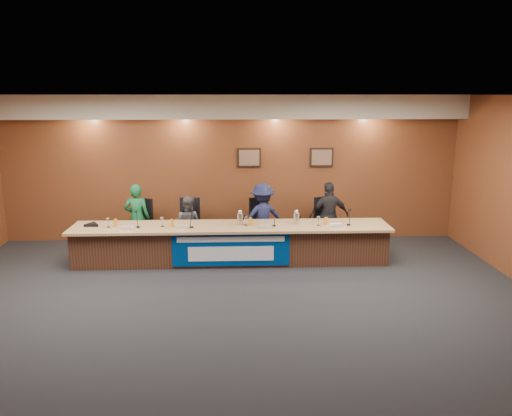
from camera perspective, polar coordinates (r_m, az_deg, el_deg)
The scene contains 39 objects.
floor at distance 7.64m, azimuth -2.96°, elevation -12.02°, with size 10.00×10.00×0.00m, color black.
ceiling at distance 6.93m, azimuth -3.27°, elevation 12.74°, with size 10.00×8.00×0.04m, color silver.
wall_back at distance 11.05m, azimuth -2.87°, elevation 4.49°, with size 10.00×0.04×3.20m, color brown.
soffit at distance 10.68m, azimuth -2.96°, elevation 11.47°, with size 10.00×0.50×0.50m, color beige.
dais_body at distance 9.76m, azimuth -2.86°, elevation -4.18°, with size 6.00×0.80×0.70m, color #462617.
dais_top at distance 9.61m, azimuth -2.88°, elevation -2.13°, with size 6.10×0.95×0.05m, color tan.
banner at distance 9.35m, azimuth -2.88°, elevation -4.76°, with size 2.20×0.02×0.65m, color navy.
banner_text_upper at distance 9.28m, azimuth -2.89°, elevation -3.61°, with size 2.00×0.01×0.10m, color silver.
banner_text_lower at distance 9.37m, azimuth -2.87°, elevation -5.25°, with size 1.60×0.01×0.28m, color silver.
wall_photo_left at distance 10.99m, azimuth -0.79°, elevation 5.77°, with size 0.52×0.04×0.42m, color black.
wall_photo_right at distance 11.15m, azimuth 7.50°, elevation 5.77°, with size 0.52×0.04×0.42m, color black.
panelist_a at distance 10.55m, azimuth -13.43°, elevation -1.14°, with size 0.52×0.34×1.44m, color #13572E.
panelist_b at distance 10.43m, azimuth -7.80°, elevation -1.81°, with size 0.57×0.44×1.17m, color #504F55.
panelist_c at distance 10.37m, azimuth 0.73°, elevation -1.06°, with size 0.92×0.53×1.42m, color #171B3D.
panelist_d at distance 10.53m, azimuth 8.34°, elevation -0.92°, with size 0.85×0.35×1.44m, color black.
office_chair_a at distance 10.70m, azimuth -13.26°, elevation -2.25°, with size 0.48×0.48×0.08m, color black.
office_chair_b at distance 10.56m, azimuth -7.73°, elevation -2.23°, with size 0.48×0.48×0.08m, color black.
office_chair_c at distance 10.52m, azimuth 0.70°, elevation -2.16°, with size 0.48×0.48×0.08m, color black.
office_chair_d at distance 10.69m, azimuth 8.20°, elevation -2.05°, with size 0.48×0.48×0.08m, color black.
nameplate_a at distance 9.57m, azimuth -14.68°, elevation -2.18°, with size 0.24×0.06×0.09m, color white.
microphone_a at distance 9.69m, azimuth -13.34°, elevation -2.13°, with size 0.07×0.07×0.02m, color black.
juice_glass_a at distance 9.83m, azimuth -15.75°, elevation -1.66°, with size 0.06×0.06×0.15m, color orange.
water_glass_a at distance 9.83m, azimuth -16.55°, elevation -1.63°, with size 0.08×0.08×0.18m, color silver.
nameplate_b at distance 9.42m, azimuth -8.52°, elevation -2.12°, with size 0.24×0.06×0.09m, color white.
microphone_b at distance 9.51m, azimuth -7.38°, elevation -2.17°, with size 0.07×0.07×0.02m, color black.
juice_glass_b at distance 9.58m, azimuth -9.58°, elevation -1.72°, with size 0.06×0.06×0.15m, color orange.
water_glass_b at distance 9.64m, azimuth -10.69°, elevation -1.58°, with size 0.08×0.08×0.18m, color silver.
nameplate_c at distance 9.33m, azimuth 1.12°, elevation -2.14°, with size 0.24×0.06×0.09m, color white.
microphone_c at distance 9.53m, azimuth 2.06°, elevation -2.03°, with size 0.07×0.07×0.02m, color black.
juice_glass_c at distance 9.56m, azimuth -0.65°, elevation -1.57°, with size 0.06×0.06×0.15m, color orange.
water_glass_c at distance 9.57m, azimuth -1.17°, elevation -1.47°, with size 0.08×0.08×0.18m, color silver.
nameplate_d at distance 9.54m, azimuth 9.28°, elevation -1.97°, with size 0.24×0.06×0.09m, color white.
microphone_d at distance 9.76m, azimuth 10.52°, elevation -1.89°, with size 0.07×0.07×0.02m, color black.
juice_glass_d at distance 9.69m, azimuth 8.02°, elevation -1.51°, with size 0.06×0.06×0.15m, color orange.
water_glass_d at distance 9.62m, azimuth 7.15°, elevation -1.49°, with size 0.08×0.08×0.18m, color silver.
carafe_mid at distance 9.57m, azimuth -1.82°, elevation -1.28°, with size 0.12×0.12×0.24m, color silver.
carafe_right at distance 9.69m, azimuth 4.64°, elevation -1.19°, with size 0.12×0.12×0.23m, color silver.
speakerphone at distance 10.04m, azimuth -18.22°, elevation -1.82°, with size 0.32×0.32×0.05m, color black.
paper_stack at distance 9.72m, azimuth 9.28°, elevation -1.93°, with size 0.22×0.30×0.01m, color white.
Camera 1 is at (0.10, -6.93, 3.22)m, focal length 35.00 mm.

